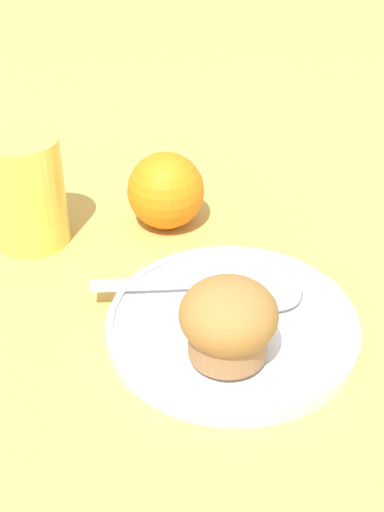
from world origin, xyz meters
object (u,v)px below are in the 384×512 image
Objects in this scene: butter_knife at (181,283)px; juice_glass at (27,191)px; orange_fruit at (166,191)px; muffin at (228,321)px.

juice_glass is at bearing 142.40° from butter_knife.
muffin is at bearing -114.34° from orange_fruit.
muffin reaches higher than butter_knife.
orange_fruit is 0.71× the size of juice_glass.
muffin is 0.28m from juice_glass.
orange_fruit is (0.07, 0.12, 0.02)m from butter_knife.
muffin is 0.11m from butter_knife.
juice_glass reaches higher than muffin.
butter_knife is (0.03, 0.10, -0.03)m from muffin.
butter_knife is 1.25× the size of juice_glass.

